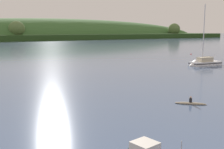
% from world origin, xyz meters
% --- Properties ---
extents(far_shoreline_hill, '(478.13, 106.35, 40.32)m').
position_xyz_m(far_shoreline_hill, '(69.07, 270.04, 0.28)').
color(far_shoreline_hill, '#27431B').
rests_on(far_shoreline_hill, ground).
extents(sailboat_midwater_white, '(9.25, 3.66, 15.56)m').
position_xyz_m(sailboat_midwater_white, '(22.44, 44.52, 0.33)').
color(sailboat_midwater_white, white).
rests_on(sailboat_midwater_white, ground).
extents(canoe_with_paddler, '(3.01, 2.93, 1.02)m').
position_xyz_m(canoe_with_paddler, '(-6.85, 20.99, 0.10)').
color(canoe_with_paddler, gray).
rests_on(canoe_with_paddler, ground).
extents(mooring_buoy_foreground, '(0.49, 0.49, 0.57)m').
position_xyz_m(mooring_buoy_foreground, '(44.12, 68.18, 0.00)').
color(mooring_buoy_foreground, red).
rests_on(mooring_buoy_foreground, ground).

